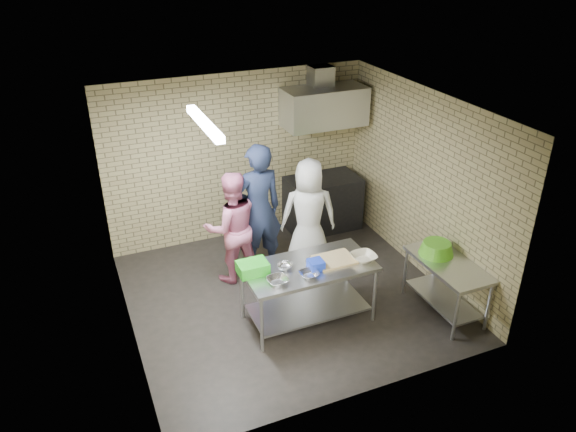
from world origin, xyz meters
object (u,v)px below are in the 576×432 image
at_px(prep_table, 308,293).
at_px(bottle_red, 322,108).
at_px(bottle_green, 344,106).
at_px(side_counter, 445,287).
at_px(green_basin, 437,248).
at_px(woman_white, 309,214).
at_px(green_crate, 253,268).
at_px(blue_tub, 316,265).
at_px(woman_pink, 232,227).
at_px(man_navy, 258,210).
at_px(stove, 323,203).

distance_m(prep_table, bottle_red, 3.23).
bearing_deg(bottle_green, side_counter, -90.00).
xyz_separation_m(side_counter, green_basin, (-0.02, 0.25, 0.46)).
xyz_separation_m(prep_table, green_basin, (1.72, -0.29, 0.42)).
bearing_deg(side_counter, woman_white, 123.36).
height_order(bottle_red, bottle_green, bottle_red).
distance_m(green_crate, blue_tub, 0.78).
height_order(side_counter, woman_pink, woman_pink).
distance_m(side_counter, green_basin, 0.52).
bearing_deg(green_crate, man_navy, 66.94).
relative_size(green_basin, bottle_green, 3.07).
distance_m(stove, green_basin, 2.57).
relative_size(green_crate, bottle_red, 2.03).
bearing_deg(green_crate, bottle_green, 43.69).
xyz_separation_m(bottle_green, woman_white, (-1.17, -1.21, -1.17)).
bearing_deg(man_navy, bottle_red, -147.90).
bearing_deg(stove, bottle_green, 28.07).
relative_size(bottle_red, bottle_green, 1.20).
bearing_deg(man_navy, stove, -153.48).
xyz_separation_m(prep_table, side_counter, (1.74, -0.54, -0.04)).
bearing_deg(green_crate, woman_white, 41.28).
bearing_deg(side_counter, bottle_green, 90.00).
height_order(side_counter, blue_tub, blue_tub).
height_order(green_crate, bottle_green, bottle_green).
relative_size(blue_tub, woman_white, 0.11).
relative_size(woman_pink, woman_white, 0.98).
bearing_deg(prep_table, green_crate, 170.27).
height_order(prep_table, woman_pink, woman_pink).
bearing_deg(green_crate, woman_pink, 84.53).
height_order(prep_table, side_counter, prep_table).
bearing_deg(woman_white, bottle_red, -104.33).
distance_m(stove, woman_pink, 2.11).
bearing_deg(green_crate, side_counter, -15.10).
bearing_deg(side_counter, bottle_red, 97.62).
bearing_deg(prep_table, man_navy, 97.32).
distance_m(prep_table, woman_pink, 1.50).
bearing_deg(bottle_red, green_crate, -131.20).
relative_size(bottle_green, woman_pink, 0.09).
relative_size(prep_table, man_navy, 0.82).
height_order(prep_table, green_crate, green_crate).
distance_m(bottle_green, woman_pink, 2.85).
xyz_separation_m(prep_table, woman_pink, (-0.59, 1.31, 0.42)).
bearing_deg(stove, man_navy, -149.70).
distance_m(side_counter, green_crate, 2.58).
distance_m(prep_table, bottle_green, 3.41).
height_order(prep_table, bottle_red, bottle_red).
bearing_deg(bottle_green, man_navy, -150.21).
bearing_deg(bottle_red, man_navy, -144.11).
distance_m(prep_table, woman_white, 1.43).
distance_m(bottle_red, woman_white, 1.86).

